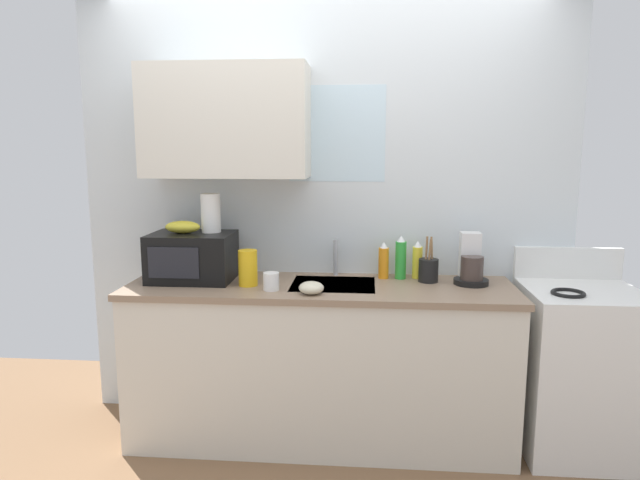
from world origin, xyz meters
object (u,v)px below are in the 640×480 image
cereal_canister (248,268)px  mug_white (271,281)px  small_bowl (311,288)px  microwave (192,257)px  coffee_maker (471,265)px  stove_range (578,369)px  banana_bunch (183,227)px  dish_soap_bottle_orange (384,261)px  paper_towel_roll (211,213)px  dish_soap_bottle_yellow (417,261)px  dish_soap_bottle_green (401,258)px  utensil_crock (428,270)px

cereal_canister → mug_white: (0.14, -0.09, -0.05)m
mug_white → small_bowl: (0.22, -0.06, -0.02)m
microwave → coffee_maker: coffee_maker is taller
stove_range → cereal_canister: bearing=-178.3°
cereal_canister → small_bowl: size_ratio=1.51×
stove_range → banana_bunch: size_ratio=5.40×
stove_range → dish_soap_bottle_orange: dish_soap_bottle_orange is taller
paper_towel_roll → coffee_maker: paper_towel_roll is taller
paper_towel_roll → cereal_canister: bearing=-32.0°
dish_soap_bottle_yellow → mug_white: size_ratio=2.29×
dish_soap_bottle_yellow → mug_white: 0.87m
banana_bunch → cereal_canister: (0.39, -0.10, -0.21)m
stove_range → paper_towel_roll: paper_towel_roll is taller
dish_soap_bottle_green → utensil_crock: 0.17m
coffee_maker → mug_white: 1.11m
banana_bunch → cereal_canister: 0.45m
banana_bunch → dish_soap_bottle_orange: banana_bunch is taller
dish_soap_bottle_green → microwave: bearing=-173.4°
banana_bunch → dish_soap_bottle_yellow: (1.33, 0.16, -0.20)m
dish_soap_bottle_yellow → dish_soap_bottle_green: bearing=-167.7°
paper_towel_roll → dish_soap_bottle_orange: (0.98, 0.09, -0.28)m
stove_range → dish_soap_bottle_green: 1.13m
paper_towel_roll → dish_soap_bottle_yellow: bearing=5.2°
stove_range → coffee_maker: (-0.58, 0.10, 0.55)m
paper_towel_roll → utensil_crock: 1.27m
dish_soap_bottle_orange → small_bowl: bearing=-134.5°
mug_white → small_bowl: mug_white is taller
stove_range → paper_towel_roll: size_ratio=4.91×
stove_range → microwave: 2.22m
mug_white → paper_towel_roll: bearing=148.0°
paper_towel_roll → cereal_canister: (0.24, -0.15, -0.28)m
banana_bunch → paper_towel_roll: size_ratio=0.91×
dish_soap_bottle_green → utensil_crock: (0.15, -0.07, -0.05)m
coffee_maker → mug_white: (-1.08, -0.25, -0.06)m
paper_towel_roll → dish_soap_bottle_green: bearing=4.5°
stove_range → mug_white: stove_range is taller
stove_range → dish_soap_bottle_green: bearing=169.3°
dish_soap_bottle_orange → small_bowl: dish_soap_bottle_orange is taller
utensil_crock → banana_bunch: bearing=-177.1°
banana_bunch → coffee_maker: 1.63m
microwave → small_bowl: 0.75m
utensil_crock → small_bowl: size_ratio=1.99×
cereal_canister → mug_white: bearing=-32.1°
microwave → mug_white: (0.48, -0.19, -0.09)m
stove_range → mug_white: bearing=-175.1°
stove_range → mug_white: size_ratio=11.37×
microwave → paper_towel_roll: (0.10, 0.05, 0.24)m
dish_soap_bottle_orange → microwave: bearing=-172.7°
dish_soap_bottle_orange → mug_white: size_ratio=2.24×
cereal_canister → small_bowl: (0.36, -0.15, -0.07)m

